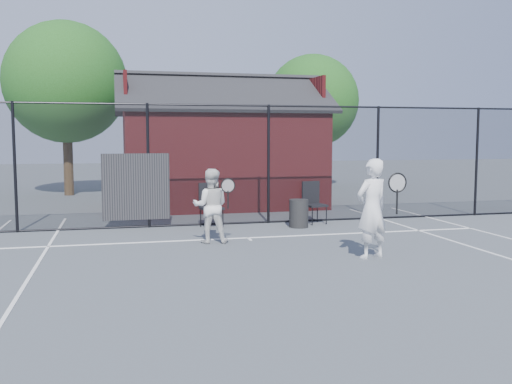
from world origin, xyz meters
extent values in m
plane|color=#4F565A|center=(0.00, 0.00, 0.00)|extent=(80.00, 80.00, 0.00)
cube|color=white|center=(0.00, 3.00, 0.01)|extent=(11.00, 0.06, 0.01)
cube|color=white|center=(0.00, 2.85, 0.01)|extent=(0.06, 0.30, 0.01)
cylinder|color=black|center=(-5.00, 5.00, 1.50)|extent=(0.07, 0.07, 3.00)
cylinder|color=black|center=(-2.00, 5.00, 1.50)|extent=(0.07, 0.07, 3.00)
cylinder|color=black|center=(1.00, 5.00, 1.50)|extent=(0.07, 0.07, 3.00)
cylinder|color=black|center=(4.00, 5.00, 1.50)|extent=(0.07, 0.07, 3.00)
cylinder|color=black|center=(7.00, 5.00, 1.50)|extent=(0.07, 0.07, 3.00)
cylinder|color=black|center=(0.00, 5.00, 2.97)|extent=(22.00, 0.04, 0.04)
cylinder|color=black|center=(0.00, 5.00, 0.03)|extent=(22.00, 0.04, 0.04)
cube|color=black|center=(0.00, 5.00, 1.50)|extent=(22.00, 3.00, 0.01)
cube|color=black|center=(-2.30, 4.98, 1.00)|extent=(1.60, 0.04, 1.60)
cube|color=maroon|center=(0.50, 9.00, 1.50)|extent=(6.00, 4.00, 3.00)
cube|color=black|center=(0.50, 8.00, 3.53)|extent=(6.50, 2.36, 1.32)
cube|color=black|center=(0.50, 10.00, 3.53)|extent=(6.50, 2.36, 1.32)
cube|color=maroon|center=(-2.45, 9.00, 3.53)|extent=(0.10, 2.80, 1.06)
cube|color=maroon|center=(3.45, 9.00, 3.53)|extent=(0.10, 2.80, 1.06)
cylinder|color=#312213|center=(-4.50, 13.50, 1.26)|extent=(0.36, 0.36, 2.52)
sphere|color=#1C4513|center=(-4.50, 13.50, 4.20)|extent=(4.48, 4.48, 4.48)
cylinder|color=#312213|center=(5.50, 14.50, 1.12)|extent=(0.36, 0.36, 2.23)
sphere|color=#1C4513|center=(5.50, 14.50, 3.72)|extent=(3.97, 3.97, 3.97)
imported|color=white|center=(1.72, 0.46, 0.91)|extent=(0.76, 0.61, 1.81)
torus|color=black|center=(2.02, 0.10, 1.40)|extent=(0.36, 0.03, 0.36)
cylinder|color=black|center=(2.02, 0.10, 1.06)|extent=(0.03, 0.03, 0.43)
imported|color=silver|center=(-0.87, 2.67, 0.77)|extent=(0.85, 0.72, 1.54)
torus|color=black|center=(-0.56, 2.36, 1.21)|extent=(0.30, 0.02, 0.30)
cylinder|color=black|center=(-0.56, 2.36, 0.93)|extent=(0.03, 0.03, 0.37)
cube|color=black|center=(-0.53, 4.60, 0.53)|extent=(0.59, 0.61, 1.05)
cube|color=black|center=(2.11, 4.60, 0.52)|extent=(0.60, 0.62, 1.04)
cylinder|color=black|center=(1.54, 4.15, 0.34)|extent=(0.55, 0.55, 0.68)
camera|label=1|loc=(-2.74, -8.93, 2.20)|focal=40.00mm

